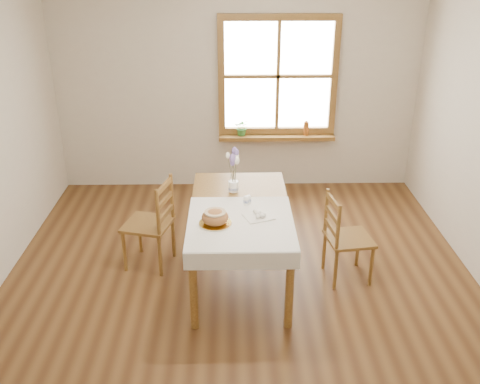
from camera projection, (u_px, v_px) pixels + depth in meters
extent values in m
plane|color=brown|center=(241.00, 295.00, 4.88)|extent=(5.00, 5.00, 0.00)
cube|color=beige|center=(237.00, 88.00, 6.60)|extent=(4.50, 0.10, 2.60)
cube|color=olive|center=(280.00, 17.00, 6.22)|extent=(1.46, 0.08, 0.08)
cube|color=olive|center=(276.00, 130.00, 6.80)|extent=(1.46, 0.08, 0.08)
cube|color=olive|center=(221.00, 76.00, 6.50)|extent=(0.08, 0.08, 1.30)
cube|color=olive|center=(334.00, 76.00, 6.52)|extent=(0.08, 0.08, 1.30)
cube|color=olive|center=(278.00, 76.00, 6.51)|extent=(0.04, 0.06, 1.30)
cube|color=olive|center=(278.00, 76.00, 6.51)|extent=(1.30, 0.06, 0.04)
cube|color=white|center=(278.00, 76.00, 6.54)|extent=(1.30, 0.01, 1.30)
cube|color=olive|center=(277.00, 137.00, 6.78)|extent=(1.46, 0.20, 0.05)
cube|color=olive|center=(240.00, 209.00, 4.85)|extent=(0.90, 1.60, 0.05)
cylinder|color=olive|center=(194.00, 292.00, 4.33)|extent=(0.07, 0.07, 0.70)
cylinder|color=olive|center=(289.00, 291.00, 4.34)|extent=(0.07, 0.07, 0.70)
cylinder|color=olive|center=(202.00, 210.00, 5.67)|extent=(0.07, 0.07, 0.70)
cylinder|color=olive|center=(275.00, 209.00, 5.68)|extent=(0.07, 0.07, 0.70)
cube|color=silver|center=(241.00, 222.00, 4.56)|extent=(0.91, 0.99, 0.01)
cylinder|color=white|center=(215.00, 223.00, 4.52)|extent=(0.34, 0.34, 0.01)
ellipsoid|color=#AA703C|center=(215.00, 216.00, 4.49)|extent=(0.23, 0.23, 0.13)
cube|color=silver|center=(259.00, 216.00, 4.64)|extent=(0.29, 0.27, 0.01)
cylinder|color=white|center=(246.00, 200.00, 4.83)|extent=(0.06, 0.06, 0.09)
cylinder|color=white|center=(249.00, 199.00, 4.86)|extent=(0.05, 0.05, 0.09)
cylinder|color=white|center=(234.00, 187.00, 5.11)|extent=(0.11, 0.11, 0.10)
imported|color=#35752F|center=(242.00, 129.00, 6.72)|extent=(0.22, 0.24, 0.16)
cylinder|color=#A4561E|center=(306.00, 128.00, 6.73)|extent=(0.07, 0.07, 0.19)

